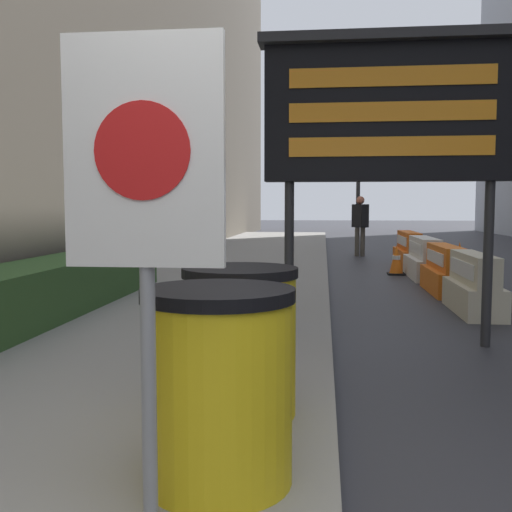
# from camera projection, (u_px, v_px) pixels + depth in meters

# --- Properties ---
(hedge_strip) EXTENTS (0.90, 7.45, 0.63)m
(hedge_strip) POSITION_uv_depth(u_px,v_px,m) (23.00, 295.00, 6.58)
(hedge_strip) COLOR #335628
(hedge_strip) RESTS_ON sidewalk_left
(barrel_drum_foreground) EXTENTS (0.72, 0.72, 0.92)m
(barrel_drum_foreground) POSITION_uv_depth(u_px,v_px,m) (218.00, 385.00, 2.79)
(barrel_drum_foreground) COLOR yellow
(barrel_drum_foreground) RESTS_ON sidewalk_left
(barrel_drum_middle) EXTENTS (0.72, 0.72, 0.92)m
(barrel_drum_middle) POSITION_uv_depth(u_px,v_px,m) (240.00, 341.00, 3.71)
(barrel_drum_middle) COLOR yellow
(barrel_drum_middle) RESTS_ON sidewalk_left
(warning_sign) EXTENTS (0.62, 0.08, 1.94)m
(warning_sign) POSITION_uv_depth(u_px,v_px,m) (145.00, 190.00, 2.27)
(warning_sign) COLOR gray
(warning_sign) RESTS_ON sidewalk_left
(message_board) EXTENTS (2.66, 0.36, 3.18)m
(message_board) POSITION_uv_depth(u_px,v_px,m) (389.00, 112.00, 6.09)
(message_board) COLOR #28282B
(message_board) RESTS_ON ground_plane
(jersey_barrier_cream) EXTENTS (0.51, 1.63, 0.81)m
(jersey_barrier_cream) POSITION_uv_depth(u_px,v_px,m) (473.00, 287.00, 8.11)
(jersey_barrier_cream) COLOR beige
(jersey_barrier_cream) RESTS_ON ground_plane
(jersey_barrier_orange_near) EXTENTS (0.54, 1.75, 0.79)m
(jersey_barrier_orange_near) POSITION_uv_depth(u_px,v_px,m) (445.00, 272.00, 10.00)
(jersey_barrier_orange_near) COLOR orange
(jersey_barrier_orange_near) RESTS_ON ground_plane
(jersey_barrier_white) EXTENTS (0.59, 1.92, 0.82)m
(jersey_barrier_white) POSITION_uv_depth(u_px,v_px,m) (424.00, 260.00, 12.09)
(jersey_barrier_white) COLOR silver
(jersey_barrier_white) RESTS_ON ground_plane
(jersey_barrier_orange_far) EXTENTS (0.52, 1.98, 0.84)m
(jersey_barrier_orange_far) POSITION_uv_depth(u_px,v_px,m) (409.00, 251.00, 14.29)
(jersey_barrier_orange_far) COLOR orange
(jersey_barrier_orange_far) RESTS_ON ground_plane
(traffic_cone_near) EXTENTS (0.43, 0.43, 0.77)m
(traffic_cone_near) POSITION_uv_depth(u_px,v_px,m) (459.00, 262.00, 11.44)
(traffic_cone_near) COLOR black
(traffic_cone_near) RESTS_ON ground_plane
(traffic_cone_mid) EXTENTS (0.36, 0.36, 0.63)m
(traffic_cone_mid) POSITION_uv_depth(u_px,v_px,m) (396.00, 260.00, 12.63)
(traffic_cone_mid) COLOR black
(traffic_cone_mid) RESTS_ON ground_plane
(traffic_light_near_curb) EXTENTS (0.28, 0.45, 4.50)m
(traffic_light_near_curb) POSITION_uv_depth(u_px,v_px,m) (359.00, 147.00, 18.10)
(traffic_light_near_curb) COLOR #2D2D30
(traffic_light_near_curb) RESTS_ON ground_plane
(pedestrian_passerby) EXTENTS (0.48, 0.53, 1.73)m
(pedestrian_passerby) POSITION_uv_depth(u_px,v_px,m) (360.00, 221.00, 17.27)
(pedestrian_passerby) COLOR #514C42
(pedestrian_passerby) RESTS_ON ground_plane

